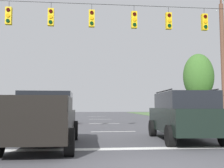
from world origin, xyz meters
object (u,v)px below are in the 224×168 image
Objects in this scene: utility_pole_mid_right at (223,62)px; overhead_signal_span at (110,51)px; suv_black at (183,115)px; distant_car_crossing_white at (19,113)px; pickup_truck at (44,119)px; tree_roadside_far_right at (198,77)px; distant_car_oncoming at (44,114)px.

overhead_signal_span is at bearing -148.87° from utility_pole_mid_right.
overhead_signal_span is 5.72m from suv_black.
suv_black is at bearing -126.15° from utility_pole_mid_right.
overhead_signal_span is 3.97× the size of distant_car_crossing_white.
pickup_truck is (-2.76, -4.74, -3.49)m from overhead_signal_span.
distant_car_crossing_white is at bearing 123.86° from suv_black.
overhead_signal_span is at bearing 126.26° from suv_black.
overhead_signal_span is 16.41m from tree_roadside_far_right.
pickup_truck is 1.23× the size of distant_car_oncoming.
utility_pole_mid_right is 6.76m from tree_roadside_far_right.
overhead_signal_span is 1.68× the size of utility_pole_mid_right.
utility_pole_mid_right is (6.99, 9.57, 3.95)m from suv_black.
suv_black is 1.12× the size of distant_car_crossing_white.
overhead_signal_span reaches higher than tree_roadside_far_right.
suv_black is 1.11× the size of distant_car_oncoming.
tree_roadside_far_right is at bearing 82.81° from utility_pole_mid_right.
utility_pole_mid_right is (14.28, -0.88, 4.22)m from distant_car_oncoming.
pickup_truck is 1.24× the size of distant_car_crossing_white.
tree_roadside_far_right is at bearing 49.94° from overhead_signal_span.
suv_black is (2.72, -3.71, -3.40)m from overhead_signal_span.
utility_pole_mid_right is at bearing -97.19° from tree_roadside_far_right.
distant_car_oncoming is at bearing -58.32° from distant_car_crossing_white.
distant_car_oncoming is 16.63m from tree_roadside_far_right.
utility_pole_mid_right is 1.48× the size of tree_roadside_far_right.
suv_black reaches higher than distant_car_oncoming.
pickup_truck is at bearing -139.61° from utility_pole_mid_right.
tree_roadside_far_right reaches higher than distant_car_crossing_white.
pickup_truck is 16.87m from utility_pole_mid_right.
suv_black reaches higher than distant_car_crossing_white.
pickup_truck is 22.12m from tree_roadside_far_right.
suv_black is 12.50m from utility_pole_mid_right.
overhead_signal_span is at bearing -55.92° from distant_car_oncoming.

